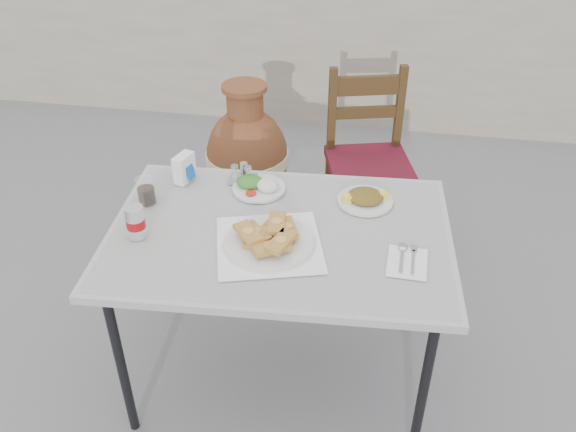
% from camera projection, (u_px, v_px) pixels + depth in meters
% --- Properties ---
extents(ground, '(80.00, 80.00, 0.00)m').
position_uv_depth(ground, '(244.00, 359.00, 2.70)').
color(ground, slate).
rests_on(ground, ground).
extents(cafe_table, '(1.30, 0.92, 0.76)m').
position_uv_depth(cafe_table, '(279.00, 242.00, 2.24)').
color(cafe_table, black).
rests_on(cafe_table, ground).
extents(pide_plate, '(0.45, 0.45, 0.07)m').
position_uv_depth(pide_plate, '(269.00, 237.00, 2.13)').
color(pide_plate, white).
rests_on(pide_plate, cafe_table).
extents(salad_rice_plate, '(0.21, 0.21, 0.05)m').
position_uv_depth(salad_rice_plate, '(258.00, 185.00, 2.43)').
color(salad_rice_plate, silver).
rests_on(salad_rice_plate, cafe_table).
extents(salad_chopped_plate, '(0.22, 0.22, 0.05)m').
position_uv_depth(salad_chopped_plate, '(365.00, 198.00, 2.36)').
color(salad_chopped_plate, silver).
rests_on(salad_chopped_plate, cafe_table).
extents(soda_can, '(0.07, 0.07, 0.12)m').
position_uv_depth(soda_can, '(135.00, 222.00, 2.15)').
color(soda_can, white).
rests_on(soda_can, cafe_table).
extents(cola_glass, '(0.07, 0.07, 0.10)m').
position_uv_depth(cola_glass, '(146.00, 192.00, 2.34)').
color(cola_glass, white).
rests_on(cola_glass, cafe_table).
extents(napkin_holder, '(0.08, 0.11, 0.12)m').
position_uv_depth(napkin_holder, '(184.00, 168.00, 2.47)').
color(napkin_holder, white).
rests_on(napkin_holder, cafe_table).
extents(condiment_caddy, '(0.11, 0.09, 0.08)m').
position_uv_depth(condiment_caddy, '(243.00, 175.00, 2.48)').
color(condiment_caddy, silver).
rests_on(condiment_caddy, cafe_table).
extents(cutlery_napkin, '(0.14, 0.19, 0.01)m').
position_uv_depth(cutlery_napkin, '(407.00, 260.00, 2.07)').
color(cutlery_napkin, white).
rests_on(cutlery_napkin, cafe_table).
extents(chair, '(0.51, 0.51, 0.94)m').
position_uv_depth(chair, '(368.00, 160.00, 3.18)').
color(chair, '#33200D').
rests_on(chair, ground).
extents(terracotta_urn, '(0.47, 0.47, 0.81)m').
position_uv_depth(terracotta_urn, '(247.00, 158.00, 3.43)').
color(terracotta_urn, brown).
rests_on(terracotta_urn, ground).
extents(back_wall, '(6.00, 0.25, 1.20)m').
position_uv_depth(back_wall, '(320.00, 41.00, 4.38)').
color(back_wall, '#A79E8B').
rests_on(back_wall, ground).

